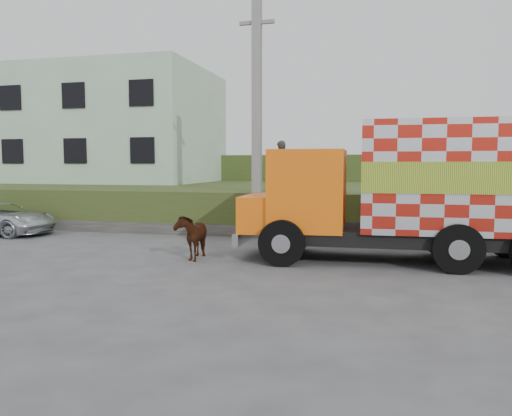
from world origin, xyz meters
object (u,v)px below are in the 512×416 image
(utility_pole, at_px, (257,117))
(suv, at_px, (0,219))
(cow, at_px, (192,236))
(pedestrian, at_px, (281,166))
(cargo_truck, at_px, (415,191))

(utility_pole, distance_m, suv, 9.71)
(cow, distance_m, pedestrian, 5.55)
(cow, relative_size, suv, 0.35)
(cow, relative_size, pedestrian, 0.79)
(cargo_truck, distance_m, cow, 5.78)
(cargo_truck, bearing_deg, suv, 171.02)
(suv, xyz_separation_m, pedestrian, (9.57, 2.46, 1.84))
(cargo_truck, relative_size, cow, 5.61)
(pedestrian, bearing_deg, cow, 63.89)
(utility_pole, distance_m, pedestrian, 1.91)
(suv, height_order, pedestrian, pedestrian)
(utility_pole, bearing_deg, pedestrian, 34.31)
(cargo_truck, relative_size, suv, 1.97)
(cow, bearing_deg, utility_pole, 74.68)
(cow, height_order, suv, cow)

